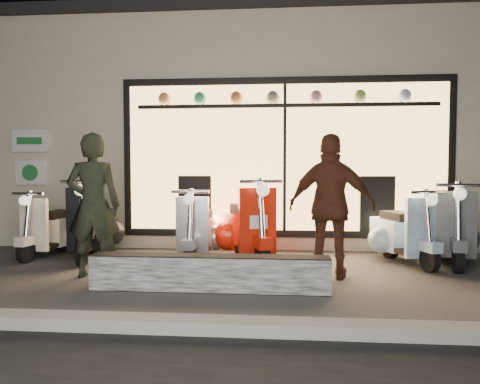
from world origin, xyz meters
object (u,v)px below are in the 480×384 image
Objects in this scene: graffiti_barrier at (210,273)px; man at (93,205)px; scooter_silver at (200,231)px; woman at (331,206)px; scooter_red at (246,228)px.

man is (-1.56, 0.51, 0.71)m from graffiti_barrier.
woman reaches higher than scooter_silver.
man reaches higher than scooter_red.
woman reaches higher than scooter_red.
man is at bearing -163.71° from scooter_red.
scooter_silver is at bearing 103.27° from graffiti_barrier.
scooter_red reaches higher than scooter_silver.
scooter_red is 1.66m from woman.
woman is at bearing 26.80° from graffiti_barrier.
woman reaches higher than graffiti_barrier.
scooter_red is (0.70, -0.01, 0.06)m from scooter_silver.
scooter_red is 0.90× the size of man.
scooter_red is at bearing -150.99° from man.
man is 2.99m from woman.
scooter_red is at bearing 81.61° from graffiti_barrier.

